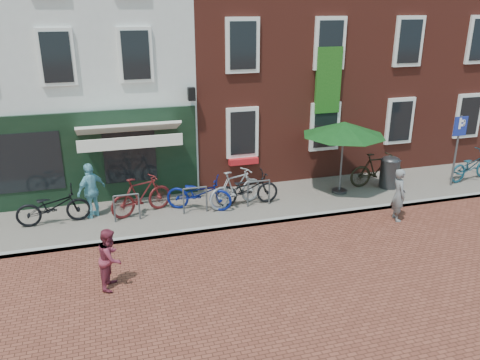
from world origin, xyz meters
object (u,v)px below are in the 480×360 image
object	(u,v)px
bicycle_5	(377,170)
bicycle_0	(53,206)
bicycle_6	(471,166)
bicycle_2	(199,193)
cafe_person	(91,190)
bicycle_4	(247,189)
litter_bin	(390,170)
woman	(399,195)
parasol	(344,126)
parking_sign	(458,138)
bicycle_3	(236,188)
bicycle_1	(141,195)
boy	(110,258)

from	to	relation	value
bicycle_5	bicycle_0	bearing A→B (deg)	94.29
bicycle_6	bicycle_2	bearing A→B (deg)	77.21
bicycle_2	bicycle_6	xyz separation A→B (m)	(9.82, -0.13, 0.00)
cafe_person	bicycle_4	bearing A→B (deg)	135.61
bicycle_0	litter_bin	bearing A→B (deg)	-93.73
woman	bicycle_0	bearing A→B (deg)	87.86
parasol	bicycle_0	xyz separation A→B (m)	(-8.96, 0.10, -1.73)
parking_sign	bicycle_2	bearing A→B (deg)	177.22
woman	bicycle_0	size ratio (longest dim) A/B	0.78
litter_bin	bicycle_6	world-z (taller)	litter_bin
bicycle_6	bicycle_5	bearing A→B (deg)	71.20
bicycle_0	bicycle_5	size ratio (longest dim) A/B	1.03
bicycle_3	bicycle_1	bearing A→B (deg)	64.70
bicycle_0	bicycle_2	bearing A→B (deg)	-95.77
bicycle_2	bicycle_4	world-z (taller)	same
litter_bin	bicycle_4	bearing A→B (deg)	-178.92
parasol	boy	world-z (taller)	parasol
cafe_person	bicycle_3	bearing A→B (deg)	135.37
parasol	cafe_person	distance (m)	8.03
boy	bicycle_1	size ratio (longest dim) A/B	0.73
parasol	woman	size ratio (longest dim) A/B	1.71
bicycle_2	parasol	bearing A→B (deg)	-64.44
cafe_person	bicycle_6	bearing A→B (deg)	138.55
cafe_person	bicycle_6	distance (m)	12.93
bicycle_1	bicycle_2	world-z (taller)	bicycle_1
bicycle_4	bicycle_6	size ratio (longest dim) A/B	1.00
cafe_person	bicycle_3	xyz separation A→B (m)	(4.25, -0.40, -0.24)
bicycle_3	bicycle_6	size ratio (longest dim) A/B	0.97
woman	bicycle_3	bearing A→B (deg)	75.37
cafe_person	bicycle_2	xyz separation A→B (m)	(3.10, -0.38, -0.30)
bicycle_3	cafe_person	bearing A→B (deg)	63.41
boy	cafe_person	distance (m)	3.87
bicycle_0	bicycle_5	xyz separation A→B (m)	(10.45, 0.08, 0.06)
parasol	bicycle_1	world-z (taller)	parasol
woman	bicycle_1	distance (m)	7.56
woman	bicycle_2	bearing A→B (deg)	80.12
woman	cafe_person	distance (m)	8.95
woman	bicycle_6	xyz separation A→B (m)	(4.33, 2.03, -0.16)
bicycle_0	bicycle_5	distance (m)	10.45
woman	litter_bin	bearing A→B (deg)	-15.50
litter_bin	parasol	size ratio (longest dim) A/B	0.43
bicycle_0	bicycle_1	bearing A→B (deg)	-93.48
bicycle_0	bicycle_4	xyz separation A→B (m)	(5.68, -0.24, 0.00)
bicycle_1	bicycle_4	world-z (taller)	bicycle_1
bicycle_3	parking_sign	bearing A→B (deg)	-114.17
bicycle_0	bicycle_4	distance (m)	5.68
litter_bin	parasol	xyz separation A→B (m)	(-1.83, 0.04, 1.65)
bicycle_2	bicycle_4	bearing A→B (deg)	-67.13
boy	bicycle_6	size ratio (longest dim) A/B	0.70
parasol	bicycle_2	world-z (taller)	parasol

